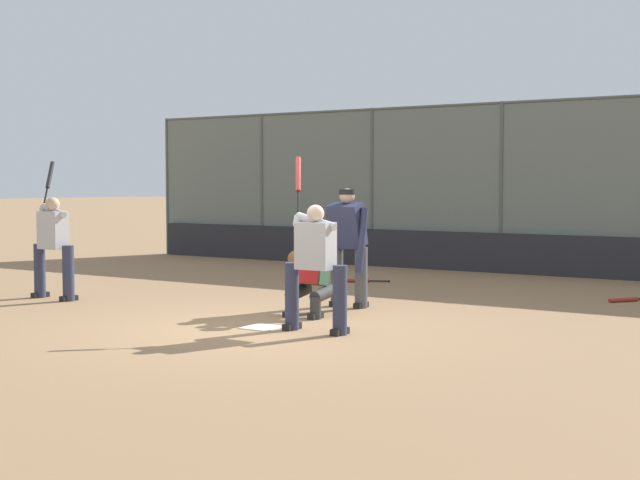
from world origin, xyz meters
TOP-DOWN VIEW (x-y plane):
  - ground_plane at (0.00, 0.00)m, footprint 160.00×160.00m
  - home_plate_marker at (0.00, 0.00)m, footprint 0.43×0.43m
  - backstop_fence at (-0.00, -8.17)m, footprint 17.86×0.08m
  - padding_wall at (0.00, -8.07)m, footprint 17.42×0.18m
  - bleachers_beyond at (2.58, -10.32)m, footprint 12.44×1.95m
  - batter_at_plate at (-0.72, -0.09)m, footprint 1.01×0.62m
  - catcher_behind_plate at (0.02, -1.12)m, footprint 0.61×0.70m
  - umpire_home at (0.04, -2.16)m, footprint 0.70×0.43m
  - batter_on_deck at (4.36, -0.51)m, footprint 0.99×0.67m
  - spare_bat_near_backstop at (2.96, -5.49)m, footprint 0.26×0.81m
  - spare_bat_by_padding at (-3.25, -4.94)m, footprint 0.58×0.75m
  - spare_bat_third_base_side at (1.49, -5.05)m, footprint 0.82×0.38m
  - fielding_glove_on_dirt at (3.73, -7.35)m, footprint 0.29×0.22m

SIDE VIEW (x-z plane):
  - ground_plane at x=0.00m, z-range 0.00..0.00m
  - home_plate_marker at x=0.00m, z-range 0.00..0.01m
  - spare_bat_near_backstop at x=2.96m, z-range 0.00..0.07m
  - spare_bat_by_padding at x=-3.25m, z-range 0.00..0.07m
  - spare_bat_third_base_side at x=1.49m, z-range 0.00..0.07m
  - fielding_glove_on_dirt at x=3.73m, z-range 0.00..0.10m
  - bleachers_beyond at x=2.58m, z-range -0.20..0.96m
  - padding_wall at x=0.00m, z-range 0.00..0.79m
  - catcher_behind_plate at x=0.02m, z-range 0.02..1.18m
  - batter_at_plate at x=-0.72m, z-range -0.23..1.91m
  - batter_on_deck at x=4.36m, z-range -0.21..1.94m
  - umpire_home at x=0.04m, z-range 0.07..1.79m
  - backstop_fence at x=0.00m, z-range 0.09..3.52m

